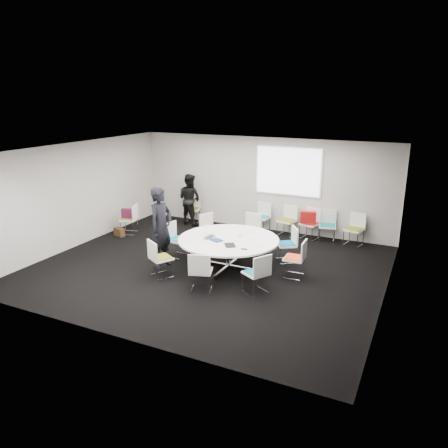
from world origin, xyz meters
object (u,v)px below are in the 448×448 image
at_px(chair_ring_b, 287,251).
at_px(chair_back_e, 354,235).
at_px(brown_bag, 119,232).
at_px(chair_spare_left, 130,225).
at_px(chair_ring_d, 211,236).
at_px(laptop, 211,237).
at_px(maroon_bag, 128,213).
at_px(chair_ring_e, 177,246).
at_px(chair_ring_c, 251,236).
at_px(chair_back_a, 261,223).
at_px(person_back, 190,199).
at_px(chair_person_back, 192,214).
at_px(chair_ring_h, 256,281).
at_px(chair_ring_f, 161,265).
at_px(person_main, 161,228).
at_px(chair_back_c, 310,229).
at_px(cup, 240,234).
at_px(chair_back_b, 287,226).
at_px(chair_ring_a, 295,265).
at_px(chair_ring_g, 201,279).
at_px(chair_back_d, 327,232).

bearing_deg(chair_ring_b, chair_back_e, -67.58).
relative_size(chair_ring_b, brown_bag, 2.44).
bearing_deg(chair_spare_left, chair_ring_d, -105.84).
xyz_separation_m(laptop, maroon_bag, (-3.41, 1.27, -0.12)).
distance_m(chair_ring_e, laptop, 1.23).
height_order(chair_ring_e, laptop, chair_ring_e).
distance_m(chair_ring_b, chair_ring_d, 2.25).
relative_size(chair_ring_c, chair_back_a, 1.00).
xyz_separation_m(chair_spare_left, person_back, (1.11, 1.67, 0.54)).
distance_m(chair_person_back, laptop, 3.89).
relative_size(chair_ring_h, chair_spare_left, 1.00).
distance_m(chair_ring_c, chair_ring_f, 3.05).
bearing_deg(person_main, chair_spare_left, 57.89).
height_order(chair_ring_c, chair_ring_d, same).
bearing_deg(chair_ring_e, chair_spare_left, -109.11).
xyz_separation_m(chair_back_c, cup, (-1.00, -2.70, 0.50)).
bearing_deg(chair_ring_e, laptop, 82.46).
height_order(chair_back_b, laptop, chair_back_b).
height_order(chair_ring_a, chair_ring_e, same).
bearing_deg(laptop, chair_back_a, 1.45).
bearing_deg(person_back, chair_spare_left, 66.15).
relative_size(person_back, brown_bag, 4.51).
bearing_deg(chair_back_b, chair_person_back, 12.02).
relative_size(chair_ring_c, chair_spare_left, 1.00).
distance_m(chair_back_a, laptop, 3.16).
bearing_deg(chair_ring_b, chair_person_back, 27.95).
height_order(chair_ring_g, laptop, chair_ring_g).
height_order(chair_back_e, person_back, person_back).
xyz_separation_m(chair_ring_e, laptop, (1.11, -0.25, 0.47)).
relative_size(chair_ring_d, brown_bag, 2.44).
relative_size(chair_ring_h, brown_bag, 2.44).
relative_size(chair_spare_left, person_main, 0.45).
xyz_separation_m(chair_back_b, laptop, (-0.89, -3.12, 0.47)).
bearing_deg(chair_ring_e, chair_ring_c, 143.89).
xyz_separation_m(chair_ring_a, chair_ring_b, (-0.46, 0.84, 0.00)).
height_order(chair_ring_e, brown_bag, chair_ring_e).
bearing_deg(chair_ring_a, chair_back_d, -4.06).
xyz_separation_m(chair_ring_e, chair_ring_h, (2.62, -1.14, 0.00)).
bearing_deg(chair_spare_left, laptop, -128.08).
bearing_deg(chair_ring_c, chair_person_back, -28.69).
height_order(chair_ring_c, chair_ring_h, same).
bearing_deg(chair_back_e, chair_spare_left, 30.54).
relative_size(person_main, maroon_bag, 4.87).
bearing_deg(maroon_bag, chair_spare_left, 17.54).
bearing_deg(brown_bag, chair_ring_e, -15.89).
distance_m(chair_ring_h, brown_bag, 5.36).
relative_size(chair_ring_c, chair_ring_d, 1.00).
bearing_deg(chair_ring_b, chair_ring_d, 49.46).
relative_size(chair_ring_a, chair_back_e, 1.00).
xyz_separation_m(chair_ring_g, maroon_bag, (-3.83, 2.56, 0.34)).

